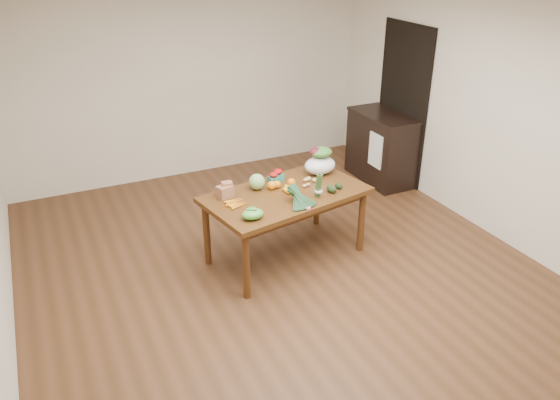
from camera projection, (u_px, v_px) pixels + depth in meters
name	position (u px, v px, depth m)	size (l,w,h in m)	color
floor	(288.00, 278.00, 5.46)	(6.00, 6.00, 0.00)	#55331D
room_walls	(289.00, 152.00, 4.87)	(5.02, 6.02, 2.70)	white
dining_table	(286.00, 225.00, 5.66)	(1.62, 0.90, 0.75)	#503012
doorway_dark	(402.00, 104.00, 7.25)	(0.02, 1.00, 2.10)	black
cabinet	(381.00, 147.00, 7.43)	(0.52, 1.02, 0.94)	black
dish_towel	(375.00, 151.00, 7.11)	(0.02, 0.28, 0.45)	white
paper_bag	(225.00, 190.00, 5.38)	(0.21, 0.17, 0.15)	#8E5E3F
cabbage	(257.00, 182.00, 5.54)	(0.16, 0.16, 0.16)	#8EC371
strawberry_basket_a	(274.00, 178.00, 5.71)	(0.10, 0.10, 0.09)	#AE1A0B
strawberry_basket_b	(278.00, 175.00, 5.77)	(0.10, 0.10, 0.09)	red
orange_a	(272.00, 185.00, 5.55)	(0.09, 0.09, 0.09)	orange
orange_b	(277.00, 184.00, 5.58)	(0.08, 0.08, 0.08)	orange
orange_c	(291.00, 182.00, 5.61)	(0.09, 0.09, 0.09)	orange
mandarin_cluster	(289.00, 189.00, 5.50)	(0.18, 0.18, 0.08)	#FF9F0F
carrots	(236.00, 203.00, 5.26)	(0.22, 0.19, 0.03)	orange
snap_pea_bag	(253.00, 214.00, 4.98)	(0.21, 0.16, 0.09)	#58AD3A
kale_bunch	(302.00, 198.00, 5.20)	(0.32, 0.40, 0.16)	black
asparagus_bundle	(319.00, 185.00, 5.36)	(0.08, 0.08, 0.25)	#417234
potato_a	(305.00, 186.00, 5.60)	(0.04, 0.04, 0.04)	tan
potato_b	(308.00, 185.00, 5.63)	(0.05, 0.04, 0.04)	tan
potato_c	(309.00, 179.00, 5.75)	(0.05, 0.05, 0.05)	#D2B779
potato_d	(306.00, 180.00, 5.73)	(0.05, 0.05, 0.04)	tan
potato_e	(315.00, 180.00, 5.72)	(0.05, 0.05, 0.05)	tan
avocado_a	(331.00, 189.00, 5.49)	(0.08, 0.12, 0.08)	black
avocado_b	(339.00, 186.00, 5.57)	(0.06, 0.09, 0.06)	black
salad_bag	(320.00, 162.00, 5.87)	(0.35, 0.26, 0.27)	white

